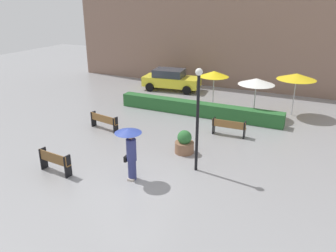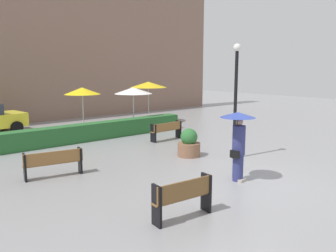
# 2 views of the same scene
# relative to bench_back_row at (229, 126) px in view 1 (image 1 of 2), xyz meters

# --- Properties ---
(ground_plane) EXTENTS (60.00, 60.00, 0.00)m
(ground_plane) POSITION_rel_bench_back_row_xyz_m (-2.07, -6.09, -0.50)
(ground_plane) COLOR gray
(bench_back_row) EXTENTS (1.72, 0.42, 0.84)m
(bench_back_row) POSITION_rel_bench_back_row_xyz_m (0.00, 0.00, 0.00)
(bench_back_row) COLOR olive
(bench_back_row) RESTS_ON ground
(bench_far_left) EXTENTS (1.79, 0.63, 0.83)m
(bench_far_left) POSITION_rel_bench_back_row_xyz_m (-6.23, -2.01, -0.00)
(bench_far_left) COLOR olive
(bench_far_left) RESTS_ON ground
(bench_near_left) EXTENTS (1.52, 0.46, 0.91)m
(bench_near_left) POSITION_rel_bench_back_row_xyz_m (-5.19, -6.79, 0.04)
(bench_near_left) COLOR brown
(bench_near_left) RESTS_ON ground
(pedestrian_with_umbrella) EXTENTS (1.02, 1.02, 2.09)m
(pedestrian_with_umbrella) POSITION_rel_bench_back_row_xyz_m (-2.19, -5.89, 0.87)
(pedestrian_with_umbrella) COLOR navy
(pedestrian_with_umbrella) RESTS_ON ground
(planter_pot) EXTENTS (0.86, 0.86, 1.07)m
(planter_pot) POSITION_rel_bench_back_row_xyz_m (-1.25, -2.82, -0.04)
(planter_pot) COLOR brown
(planter_pot) RESTS_ON ground
(lamp_post) EXTENTS (0.28, 0.28, 4.20)m
(lamp_post) POSITION_rel_bench_back_row_xyz_m (-0.18, -4.13, 2.05)
(lamp_post) COLOR black
(lamp_post) RESTS_ON ground
(patio_umbrella_yellow) EXTENTS (1.81, 1.81, 2.37)m
(patio_umbrella_yellow) POSITION_rel_bench_back_row_xyz_m (-2.20, 4.07, 1.68)
(patio_umbrella_yellow) COLOR silver
(patio_umbrella_yellow) RESTS_ON ground
(patio_umbrella_white) EXTENTS (2.07, 2.07, 2.30)m
(patio_umbrella_white) POSITION_rel_bench_back_row_xyz_m (0.51, 3.48, 1.62)
(patio_umbrella_white) COLOR silver
(patio_umbrella_white) RESTS_ON ground
(patio_umbrella_yellow_far) EXTENTS (2.22, 2.22, 2.52)m
(patio_umbrella_yellow_far) POSITION_rel_bench_back_row_xyz_m (2.52, 4.77, 1.83)
(patio_umbrella_yellow_far) COLOR silver
(patio_umbrella_yellow_far) RESTS_ON ground
(hedge_strip) EXTENTS (9.96, 0.70, 0.79)m
(hedge_strip) POSITION_rel_bench_back_row_xyz_m (-2.56, 2.31, -0.11)
(hedge_strip) COLOR #28602D
(hedge_strip) RESTS_ON ground
(building_facade) EXTENTS (28.00, 1.20, 10.99)m
(building_facade) POSITION_rel_bench_back_row_xyz_m (-2.07, 9.91, 4.99)
(building_facade) COLOR #846656
(building_facade) RESTS_ON ground
(parked_car) EXTENTS (4.38, 2.39, 1.57)m
(parked_car) POSITION_rel_bench_back_row_xyz_m (-6.46, 6.92, 0.31)
(parked_car) COLOR yellow
(parked_car) RESTS_ON ground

